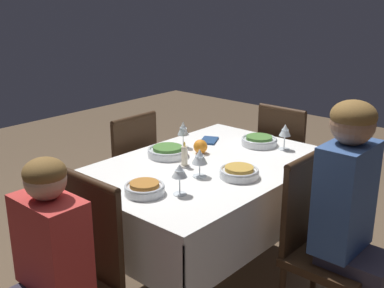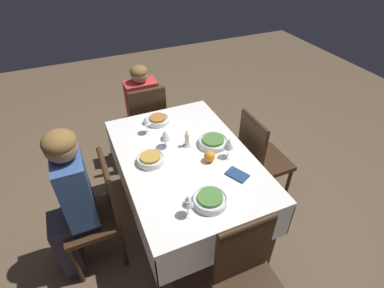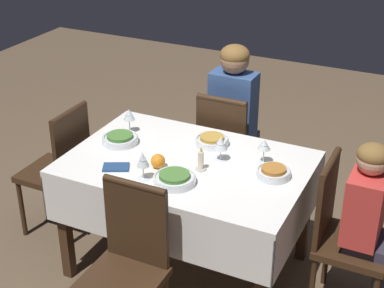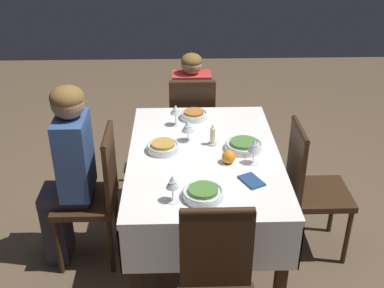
# 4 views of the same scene
# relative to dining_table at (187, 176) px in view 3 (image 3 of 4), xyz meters

# --- Properties ---
(ground_plane) EXTENTS (8.00, 8.00, 0.00)m
(ground_plane) POSITION_rel_dining_table_xyz_m (0.00, 0.00, -0.64)
(ground_plane) COLOR brown
(dining_table) EXTENTS (1.35, 0.91, 0.74)m
(dining_table) POSITION_rel_dining_table_xyz_m (0.00, 0.00, 0.00)
(dining_table) COLOR white
(dining_table) RESTS_ON ground_plane
(chair_north) EXTENTS (0.38, 0.38, 0.91)m
(chair_north) POSITION_rel_dining_table_xyz_m (-0.04, 0.67, -0.14)
(chair_north) COLOR #382314
(chair_north) RESTS_ON ground_plane
(chair_east) EXTENTS (0.38, 0.38, 0.91)m
(chair_east) POSITION_rel_dining_table_xyz_m (0.90, 0.05, -0.14)
(chair_east) COLOR #382314
(chair_east) RESTS_ON ground_plane
(chair_west) EXTENTS (0.38, 0.38, 0.91)m
(chair_west) POSITION_rel_dining_table_xyz_m (-0.90, -0.02, -0.14)
(chair_west) COLOR #382314
(chair_west) RESTS_ON ground_plane
(chair_south) EXTENTS (0.38, 0.38, 0.91)m
(chair_south) POSITION_rel_dining_table_xyz_m (-0.00, -0.67, -0.14)
(chair_south) COLOR #382314
(chair_south) RESTS_ON ground_plane
(person_adult_denim) EXTENTS (0.30, 0.34, 1.20)m
(person_adult_denim) POSITION_rel_dining_table_xyz_m (-0.04, 0.82, 0.04)
(person_adult_denim) COLOR #383342
(person_adult_denim) RESTS_ON ground_plane
(person_child_red) EXTENTS (0.33, 0.30, 1.05)m
(person_child_red) POSITION_rel_dining_table_xyz_m (1.05, 0.05, -0.07)
(person_child_red) COLOR #383342
(person_child_red) RESTS_ON ground_plane
(bowl_north) EXTENTS (0.20, 0.20, 0.06)m
(bowl_north) POSITION_rel_dining_table_xyz_m (0.04, 0.25, 0.13)
(bowl_north) COLOR silver
(bowl_north) RESTS_ON dining_table
(wine_glass_north) EXTENTS (0.08, 0.08, 0.15)m
(wine_glass_north) POSITION_rel_dining_table_xyz_m (0.16, 0.09, 0.20)
(wine_glass_north) COLOR white
(wine_glass_north) RESTS_ON dining_table
(bowl_east) EXTENTS (0.19, 0.19, 0.06)m
(bowl_east) POSITION_rel_dining_table_xyz_m (0.49, 0.05, 0.13)
(bowl_east) COLOR silver
(bowl_east) RESTS_ON dining_table
(wine_glass_east) EXTENTS (0.07, 0.07, 0.15)m
(wine_glass_east) POSITION_rel_dining_table_xyz_m (0.39, 0.17, 0.21)
(wine_glass_east) COLOR white
(wine_glass_east) RESTS_ON dining_table
(bowl_west) EXTENTS (0.22, 0.22, 0.06)m
(bowl_west) POSITION_rel_dining_table_xyz_m (-0.46, 0.03, 0.13)
(bowl_west) COLOR silver
(bowl_west) RESTS_ON dining_table
(wine_glass_west) EXTENTS (0.07, 0.07, 0.16)m
(wine_glass_west) POSITION_rel_dining_table_xyz_m (-0.49, 0.19, 0.21)
(wine_glass_west) COLOR white
(wine_glass_west) RESTS_ON dining_table
(bowl_south) EXTENTS (0.23, 0.23, 0.06)m
(bowl_south) POSITION_rel_dining_table_xyz_m (0.05, -0.24, 0.13)
(bowl_south) COLOR silver
(bowl_south) RESTS_ON dining_table
(wine_glass_south) EXTENTS (0.07, 0.07, 0.16)m
(wine_glass_south) POSITION_rel_dining_table_xyz_m (-0.12, -0.28, 0.21)
(wine_glass_south) COLOR white
(wine_glass_south) RESTS_ON dining_table
(candle_centerpiece) EXTENTS (0.06, 0.06, 0.14)m
(candle_centerpiece) POSITION_rel_dining_table_xyz_m (0.11, -0.06, 0.15)
(candle_centerpiece) COLOR beige
(candle_centerpiece) RESTS_ON dining_table
(orange_fruit) EXTENTS (0.08, 0.08, 0.08)m
(orange_fruit) POSITION_rel_dining_table_xyz_m (-0.11, -0.14, 0.14)
(orange_fruit) COLOR orange
(orange_fruit) RESTS_ON dining_table
(napkin_red_folded) EXTENTS (0.17, 0.15, 0.01)m
(napkin_red_folded) POSITION_rel_dining_table_xyz_m (-0.32, -0.24, 0.11)
(napkin_red_folded) COLOR navy
(napkin_red_folded) RESTS_ON dining_table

